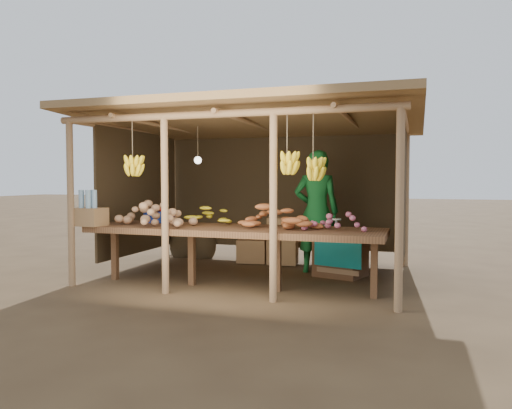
% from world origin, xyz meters
% --- Properties ---
extents(ground, '(60.00, 60.00, 0.00)m').
position_xyz_m(ground, '(0.00, 0.00, 0.00)').
color(ground, brown).
rests_on(ground, ground).
extents(stall_structure, '(4.70, 3.50, 2.43)m').
position_xyz_m(stall_structure, '(-0.00, -0.10, 1.91)').
color(stall_structure, '#A97F57').
rests_on(stall_structure, ground).
extents(counter, '(3.90, 1.05, 0.80)m').
position_xyz_m(counter, '(0.00, -0.95, 0.74)').
color(counter, brown).
rests_on(counter, ground).
extents(potato_heap, '(1.12, 0.69, 0.37)m').
position_xyz_m(potato_heap, '(-1.11, -1.20, 0.99)').
color(potato_heap, tan).
rests_on(potato_heap, counter).
extents(sweet_potato_heap, '(1.08, 0.76, 0.36)m').
position_xyz_m(sweet_potato_heap, '(0.58, -0.93, 0.98)').
color(sweet_potato_heap, '#B25E2D').
rests_on(sweet_potato_heap, counter).
extents(onion_heap, '(0.78, 0.52, 0.35)m').
position_xyz_m(onion_heap, '(1.33, -0.86, 0.98)').
color(onion_heap, '#C7607B').
rests_on(onion_heap, counter).
extents(banana_pile, '(0.63, 0.40, 0.35)m').
position_xyz_m(banana_pile, '(-0.45, -0.64, 0.97)').
color(banana_pile, yellow).
rests_on(banana_pile, counter).
extents(tomato_basin, '(0.45, 0.45, 0.23)m').
position_xyz_m(tomato_basin, '(-1.32, -0.54, 0.90)').
color(tomato_basin, navy).
rests_on(tomato_basin, counter).
extents(bottle_box, '(0.41, 0.33, 0.48)m').
position_xyz_m(bottle_box, '(-1.90, -1.36, 0.99)').
color(bottle_box, '#9B7045').
rests_on(bottle_box, counter).
extents(vendor, '(0.75, 0.57, 1.86)m').
position_xyz_m(vendor, '(0.81, 0.49, 0.93)').
color(vendor, '#186D2B').
rests_on(vendor, ground).
extents(tarp_crate, '(0.88, 0.81, 0.87)m').
position_xyz_m(tarp_crate, '(1.21, 0.28, 0.36)').
color(tarp_crate, brown).
rests_on(tarp_crate, ground).
extents(carton_stack, '(1.07, 0.46, 0.77)m').
position_xyz_m(carton_stack, '(-0.01, 0.93, 0.34)').
color(carton_stack, '#9B7045').
rests_on(carton_stack, ground).
extents(burlap_sacks, '(0.88, 0.46, 0.62)m').
position_xyz_m(burlap_sacks, '(-1.60, 1.19, 0.27)').
color(burlap_sacks, '#493821').
rests_on(burlap_sacks, ground).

